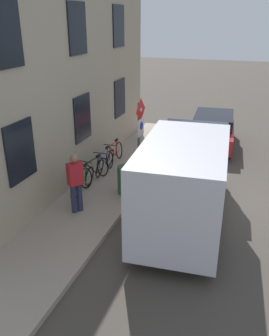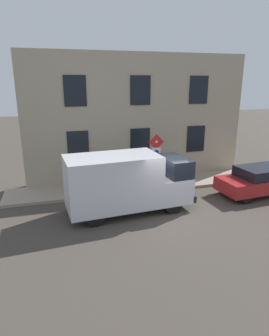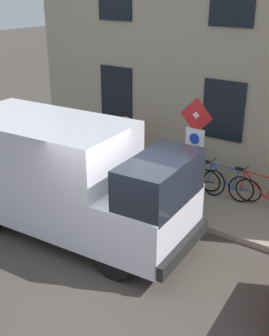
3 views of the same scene
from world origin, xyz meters
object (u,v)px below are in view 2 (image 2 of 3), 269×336
pedestrian (101,169)px  bicycle_blue (152,173)px  delivery_van (127,182)px  litter_bin (134,181)px  parked_hatchback (260,180)px  bicycle_red (166,172)px  sign_post_stacked (156,154)px  bicycle_green (121,176)px  bicycle_black (136,174)px

pedestrian → bicycle_blue: bearing=-44.5°
delivery_van → litter_bin: (2.06, -0.90, -0.74)m
parked_hatchback → bicycle_red: bearing=-45.1°
sign_post_stacked → litter_bin: sign_post_stacked is taller
bicycle_green → bicycle_red: bearing=177.3°
bicycle_red → bicycle_black: bearing=-2.2°
sign_post_stacked → bicycle_black: bearing=23.8°
parked_hatchback → litter_bin: bearing=-22.3°
parked_hatchback → bicycle_green: parked_hatchback is taller
delivery_van → bicycle_blue: 4.08m
sign_post_stacked → pedestrian: 2.92m
delivery_van → parked_hatchback: 6.81m
delivery_van → parked_hatchback: (0.16, -6.78, -0.60)m
sign_post_stacked → bicycle_red: bearing=-39.5°
delivery_van → bicycle_green: (3.30, -0.50, -0.82)m
litter_bin → bicycle_black: bearing=-20.8°
sign_post_stacked → parked_hatchback: bearing=-110.1°
delivery_van → bicycle_green: bearing=77.1°
bicycle_green → bicycle_blue: bearing=177.3°
sign_post_stacked → bicycle_blue: bearing=-10.9°
parked_hatchback → bicycle_green: size_ratio=2.41×
delivery_van → bicycle_black: 3.67m
bicycle_green → pedestrian: bearing=16.1°
bicycle_red → parked_hatchback: bearing=137.1°
parked_hatchback → pedestrian: size_ratio=2.40×
pedestrian → litter_bin: (-0.87, -1.51, -0.48)m
bicycle_blue → pedestrian: 2.94m
bicycle_black → pedestrian: bearing=18.5°
sign_post_stacked → bicycle_black: size_ratio=1.56×
delivery_van → bicycle_red: bearing=42.3°
parked_hatchback → litter_bin: parked_hatchback is taller
pedestrian → litter_bin: size_ratio=1.91×
litter_bin → bicycle_blue: bearing=-47.3°
sign_post_stacked → bicycle_black: sign_post_stacked is taller
delivery_van → pedestrian: delivery_van is taller
sign_post_stacked → bicycle_red: size_ratio=1.56×
delivery_van → bicycle_black: size_ratio=3.18×
sign_post_stacked → parked_hatchback: 5.25m
bicycle_blue → litter_bin: bearing=40.3°
bicycle_black → pedestrian: size_ratio=1.00×
sign_post_stacked → bicycle_red: 2.29m
sign_post_stacked → pedestrian: sign_post_stacked is taller
delivery_van → pedestrian: bearing=97.5°
bicycle_red → litter_bin: bearing=27.0°
bicycle_blue → bicycle_black: 0.88m
delivery_van → parked_hatchback: delivery_van is taller
bicycle_blue → delivery_van: bearing=53.3°
bicycle_red → bicycle_black: same height
bicycle_blue → bicycle_black: (0.00, 0.88, 0.00)m
parked_hatchback → bicycle_red: size_ratio=2.41×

